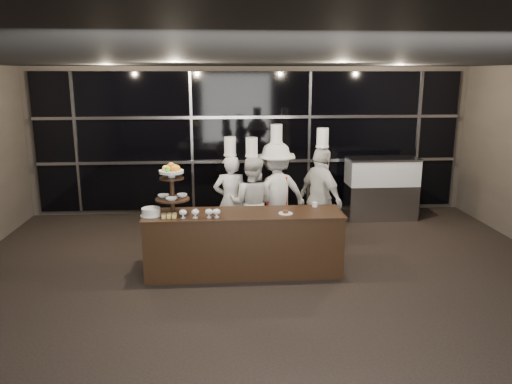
{
  "coord_description": "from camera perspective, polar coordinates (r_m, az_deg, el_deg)",
  "views": [
    {
      "loc": [
        -0.64,
        -5.21,
        2.86
      ],
      "look_at": [
        -0.12,
        1.94,
        1.15
      ],
      "focal_mm": 35.0,
      "sensor_mm": 36.0,
      "label": 1
    }
  ],
  "objects": [
    {
      "name": "chef_b",
      "position": [
        8.17,
        -0.49,
        -1.2
      ],
      "size": [
        0.89,
        0.78,
        1.87
      ],
      "color": "silver",
      "rests_on": "ground"
    },
    {
      "name": "buffet_counter",
      "position": [
        7.27,
        -1.41,
        -5.83
      ],
      "size": [
        2.84,
        0.74,
        0.92
      ],
      "color": "black",
      "rests_on": "ground"
    },
    {
      "name": "pastry_squares",
      "position": [
        6.99,
        -9.89,
        -2.67
      ],
      "size": [
        0.2,
        0.13,
        0.05
      ],
      "color": "#FAD97A",
      "rests_on": "buffet_counter"
    },
    {
      "name": "room",
      "position": [
        5.42,
        2.73,
        -1.13
      ],
      "size": [
        10.0,
        10.0,
        10.0
      ],
      "color": "black",
      "rests_on": "ground"
    },
    {
      "name": "small_plate",
      "position": [
        7.08,
        3.41,
        -2.39
      ],
      "size": [
        0.2,
        0.2,
        0.05
      ],
      "color": "white",
      "rests_on": "buffet_counter"
    },
    {
      "name": "layer_cake",
      "position": [
        7.13,
        -11.91,
        -2.24
      ],
      "size": [
        0.3,
        0.3,
        0.11
      ],
      "color": "white",
      "rests_on": "buffet_counter"
    },
    {
      "name": "window_wall",
      "position": [
        10.26,
        -0.59,
        5.8
      ],
      "size": [
        8.6,
        0.1,
        2.8
      ],
      "color": "black",
      "rests_on": "ground"
    },
    {
      "name": "chef_d",
      "position": [
        8.21,
        7.4,
        -0.7
      ],
      "size": [
        0.82,
        1.09,
        2.02
      ],
      "color": "silver",
      "rests_on": "ground"
    },
    {
      "name": "chef_c",
      "position": [
        8.35,
        2.28,
        -0.26
      ],
      "size": [
        1.28,
        0.98,
        2.06
      ],
      "color": "silver",
      "rests_on": "ground"
    },
    {
      "name": "display_stand",
      "position": [
        7.05,
        -9.59,
        0.76
      ],
      "size": [
        0.48,
        0.48,
        0.74
      ],
      "color": "black",
      "rests_on": "buffet_counter"
    },
    {
      "name": "chef_cup",
      "position": [
        7.49,
        6.75,
        -1.43
      ],
      "size": [
        0.08,
        0.08,
        0.07
      ],
      "primitive_type": "cylinder",
      "color": "white",
      "rests_on": "buffet_counter"
    },
    {
      "name": "display_case",
      "position": [
        10.27,
        14.13,
        0.78
      ],
      "size": [
        1.4,
        0.61,
        1.24
      ],
      "color": "#A5A5AA",
      "rests_on": "ground"
    },
    {
      "name": "chef_a",
      "position": [
        8.31,
        -2.91,
        -0.86
      ],
      "size": [
        0.59,
        0.41,
        1.86
      ],
      "color": "silver",
      "rests_on": "ground"
    },
    {
      "name": "compotes",
      "position": [
        6.89,
        -6.32,
        -2.31
      ],
      "size": [
        0.57,
        0.11,
        0.12
      ],
      "color": "silver",
      "rests_on": "buffet_counter"
    }
  ]
}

